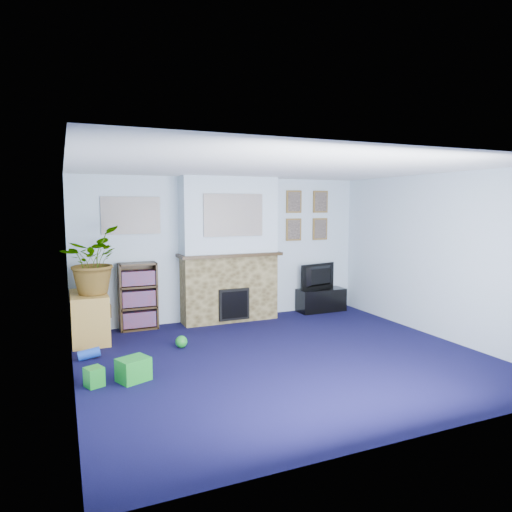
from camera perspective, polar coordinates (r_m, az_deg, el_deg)
name	(u,v)px	position (r m, az deg, el deg)	size (l,w,h in m)	color
floor	(284,357)	(5.99, 3.53, -12.53)	(5.00, 4.50, 0.01)	#0F0D34
ceiling	(285,167)	(5.69, 3.70, 11.00)	(5.00, 4.50, 0.01)	white
wall_back	(225,249)	(7.78, -3.87, 0.91)	(5.00, 0.04, 2.40)	silver
wall_front	(411,298)	(3.87, 18.84, -5.01)	(5.00, 0.04, 2.40)	silver
wall_left	(69,277)	(5.11, -22.30, -2.43)	(0.04, 4.50, 2.40)	silver
wall_right	(437,256)	(7.19, 21.70, 0.02)	(0.04, 4.50, 2.40)	silver
chimney_breast	(229,251)	(7.59, -3.36, 0.65)	(1.72, 0.50, 2.40)	brown
collage_main	(234,215)	(7.35, -2.83, 5.13)	(1.00, 0.03, 0.68)	gray
collage_left	(131,215)	(7.36, -15.36, 4.91)	(0.90, 0.03, 0.58)	gray
portrait_tl	(294,202)	(8.25, 4.75, 6.78)	(0.30, 0.03, 0.40)	brown
portrait_tr	(320,202)	(8.52, 8.05, 6.73)	(0.30, 0.03, 0.40)	brown
portrait_bl	(294,230)	(8.26, 4.72, 3.31)	(0.30, 0.03, 0.40)	brown
portrait_br	(320,229)	(8.53, 8.00, 3.36)	(0.30, 0.03, 0.40)	brown
tv_stand	(321,299)	(8.48, 8.13, -5.35)	(0.88, 0.37, 0.42)	black
television	(321,276)	(8.43, 8.11, -2.54)	(0.79, 0.10, 0.46)	black
bookshelf	(138,298)	(7.39, -14.52, -5.06)	(0.58, 0.28, 1.05)	#312211
sideboard	(89,317)	(7.00, -20.10, -7.15)	(0.50, 0.89, 0.69)	#B88B3B
potted_plant	(91,260)	(6.81, -19.93, -0.49)	(0.86, 0.74, 0.95)	#26661E
mantel_clock	(232,249)	(7.55, -3.08, 0.90)	(0.11, 0.06, 0.15)	gold
mantel_candle	(244,248)	(7.63, -1.51, 1.04)	(0.05, 0.05, 0.15)	#B2BFC6
mantel_teddy	(194,251)	(7.36, -7.74, 0.67)	(0.13, 0.13, 0.13)	gray
mantel_can	(269,248)	(7.81, 1.64, 1.02)	(0.06, 0.06, 0.13)	#198C26
green_crate	(133,368)	(5.38, -15.07, -13.41)	(0.32, 0.26, 0.26)	#198C26
toy_ball	(181,341)	(6.42, -9.32, -10.47)	(0.17, 0.17, 0.17)	#198C26
toy_block	(94,376)	(5.35, -19.58, -14.00)	(0.17, 0.17, 0.21)	#198C26
toy_tube	(89,354)	(6.26, -20.13, -11.41)	(0.12, 0.12, 0.27)	blue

